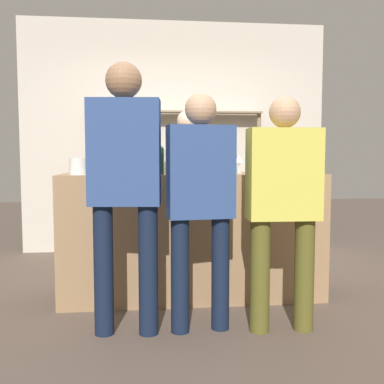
% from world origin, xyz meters
% --- Properties ---
extents(ground_plane, '(16.00, 16.00, 0.00)m').
position_xyz_m(ground_plane, '(0.00, 0.00, 0.00)').
color(ground_plane, brown).
extents(bar_counter, '(2.12, 0.65, 1.03)m').
position_xyz_m(bar_counter, '(0.00, 0.00, 0.51)').
color(bar_counter, '#997551').
rests_on(bar_counter, ground_plane).
extents(back_wall, '(3.72, 0.12, 2.80)m').
position_xyz_m(back_wall, '(0.00, 1.93, 1.40)').
color(back_wall, beige).
rests_on(back_wall, ground_plane).
extents(back_shelf, '(2.08, 0.18, 1.71)m').
position_xyz_m(back_shelf, '(-0.01, 1.75, 1.14)').
color(back_shelf, '#897056').
rests_on(back_shelf, ground_plane).
extents(counter_bottle_0, '(0.08, 0.08, 0.36)m').
position_xyz_m(counter_bottle_0, '(0.63, -0.10, 1.17)').
color(counter_bottle_0, silver).
rests_on(counter_bottle_0, bar_counter).
extents(counter_bottle_1, '(0.09, 0.09, 0.36)m').
position_xyz_m(counter_bottle_1, '(-0.33, 0.20, 1.16)').
color(counter_bottle_1, silver).
rests_on(counter_bottle_1, bar_counter).
extents(counter_bottle_2, '(0.07, 0.07, 0.32)m').
position_xyz_m(counter_bottle_2, '(-0.28, -0.22, 1.15)').
color(counter_bottle_2, black).
rests_on(counter_bottle_2, bar_counter).
extents(counter_bottle_3, '(0.08, 0.08, 0.36)m').
position_xyz_m(counter_bottle_3, '(-0.67, -0.01, 1.16)').
color(counter_bottle_3, silver).
rests_on(counter_bottle_3, bar_counter).
extents(counter_bottle_4, '(0.08, 0.08, 0.36)m').
position_xyz_m(counter_bottle_4, '(0.63, 0.12, 1.16)').
color(counter_bottle_4, silver).
rests_on(counter_bottle_4, bar_counter).
extents(counter_bottle_5, '(0.08, 0.08, 0.32)m').
position_xyz_m(counter_bottle_5, '(-0.19, 0.11, 1.15)').
color(counter_bottle_5, silver).
rests_on(counter_bottle_5, bar_counter).
extents(wine_glass, '(0.08, 0.08, 0.15)m').
position_xyz_m(wine_glass, '(0.40, 0.02, 1.14)').
color(wine_glass, silver).
rests_on(wine_glass, bar_counter).
extents(ice_bucket, '(0.19, 0.19, 0.22)m').
position_xyz_m(ice_bucket, '(-0.60, 0.13, 1.14)').
color(ice_bucket, '#B2B2B7').
rests_on(ice_bucket, bar_counter).
extents(cork_jar, '(0.14, 0.14, 0.13)m').
position_xyz_m(cork_jar, '(-0.89, -0.16, 1.09)').
color(cork_jar, silver).
rests_on(cork_jar, bar_counter).
extents(customer_center, '(0.45, 0.23, 1.57)m').
position_xyz_m(customer_center, '(-0.03, -0.77, 0.92)').
color(customer_center, '#121C33').
rests_on(customer_center, ground_plane).
extents(server_behind_counter, '(0.43, 0.27, 1.63)m').
position_xyz_m(server_behind_counter, '(0.05, 0.91, 0.97)').
color(server_behind_counter, black).
rests_on(server_behind_counter, ground_plane).
extents(customer_right, '(0.48, 0.22, 1.55)m').
position_xyz_m(customer_right, '(0.51, -0.83, 0.90)').
color(customer_right, brown).
rests_on(customer_right, ground_plane).
extents(customer_left, '(0.47, 0.24, 1.76)m').
position_xyz_m(customer_left, '(-0.52, -0.77, 1.04)').
color(customer_left, '#121C33').
rests_on(customer_left, ground_plane).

